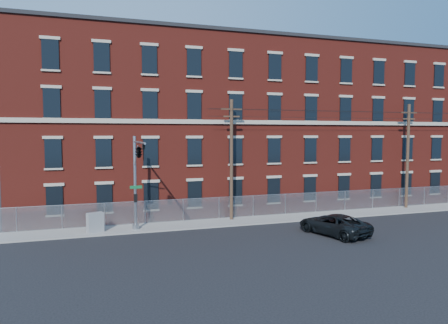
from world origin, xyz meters
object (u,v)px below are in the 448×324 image
utility_pole_near (231,157)px  pickup_truck (334,224)px  utility_cabinet (95,222)px  traffic_signal_mast (138,161)px

utility_pole_near → pickup_truck: utility_pole_near is taller
utility_pole_near → utility_cabinet: 11.86m
utility_cabinet → utility_pole_near: bearing=-14.5°
utility_pole_near → pickup_truck: (5.56, -6.67, -4.58)m
utility_pole_near → traffic_signal_mast: bearing=-156.9°
traffic_signal_mast → utility_pole_near: 8.70m
traffic_signal_mast → utility_pole_near: size_ratio=0.70×
utility_pole_near → utility_cabinet: size_ratio=7.02×
traffic_signal_mast → utility_pole_near: bearing=23.1°
utility_pole_near → utility_cabinet: utility_pole_near is taller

